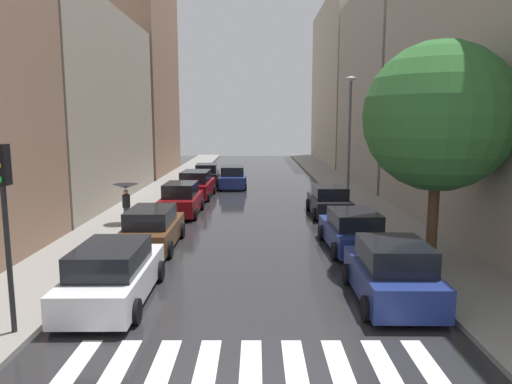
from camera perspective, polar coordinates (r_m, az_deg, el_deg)
The scene contains 21 objects.
ground_plane at distance 31.58m, azimuth -0.31°, elevation -0.43°, with size 28.00×72.00×0.04m, color #262629.
sidewalk_left at distance 32.25m, azimuth -11.94°, elevation -0.26°, with size 3.00×72.00×0.15m, color gray.
sidewalk_right at distance 32.21m, azimuth 11.33°, elevation -0.25°, with size 3.00×72.00×0.15m, color gray.
crosswalk_stripes at distance 10.24m, azimuth -0.74°, elevation -20.24°, with size 7.65×2.20×0.01m.
building_left_mid at distance 30.86m, azimuth -21.52°, elevation 9.48°, with size 6.00×16.63×11.46m, color #9E9384.
building_left_far at distance 45.82m, azimuth -14.56°, elevation 13.57°, with size 6.00×12.59×18.23m, color #8C6B56.
building_right_mid at distance 39.87m, azimuth 16.10°, elevation 12.05°, with size 6.00×15.67×15.12m, color #9E9384.
building_right_far at distance 58.52m, azimuth 10.88°, elevation 12.69°, with size 6.00×20.98×18.52m, color #B2A38C.
parked_car_left_nearest at distance 13.74m, azimuth -17.02°, elevation -9.50°, with size 2.18×4.79×1.63m.
parked_car_left_second at distance 18.95m, azimuth -12.55°, elevation -4.37°, with size 2.05×4.58×1.61m.
parked_car_left_third at distance 25.22m, azimuth -9.13°, elevation -0.95°, with size 2.06×4.20×1.73m.
parked_car_left_fourth at distance 30.69m, azimuth -7.35°, elevation 0.82°, with size 2.23×4.79×1.77m.
parked_car_left_fifth at distance 37.37m, azimuth -6.09°, elevation 2.12°, with size 2.14×4.27×1.60m.
parked_car_right_nearest at distance 13.62m, azimuth 16.02°, elevation -9.45°, with size 2.16×4.04×1.73m.
parked_car_right_second at distance 18.67m, azimuth 11.51°, elevation -4.63°, with size 2.24×4.39×1.54m.
parked_car_right_third at distance 25.11m, azimuth 8.72°, elevation -1.12°, with size 2.09×4.12×1.58m.
car_midroad at distance 35.16m, azimuth -2.97°, elevation 1.77°, with size 2.18×4.70×1.63m.
pedestrian_foreground at distance 22.91m, azimuth -15.58°, elevation -0.16°, with size 1.16×1.16×1.86m.
street_tree_right at distance 16.66m, azimuth 21.08°, elevation 8.47°, with size 4.89×4.89×7.38m.
traffic_light_left_corner at distance 11.74m, azimuth -28.37°, elevation -0.57°, with size 0.30×0.42×4.30m.
lamp_post_right at distance 28.18m, azimuth 11.11°, elevation 7.22°, with size 0.60×0.28×7.31m.
Camera 1 is at (0.11, -7.19, 4.95)m, focal length 33.09 mm.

